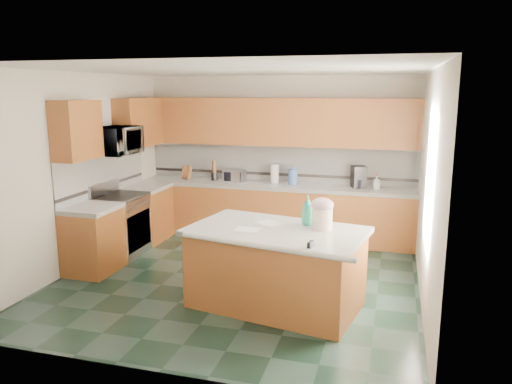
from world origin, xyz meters
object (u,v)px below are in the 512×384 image
(soap_bottle_island, at_px, (308,210))
(island_base, at_px, (276,270))
(toaster_oven, at_px, (234,176))
(island_top, at_px, (276,231))
(treat_jar, at_px, (322,219))
(knife_block, at_px, (187,173))
(coffee_maker, at_px, (359,177))

(soap_bottle_island, bearing_deg, island_base, -143.59)
(toaster_oven, bearing_deg, soap_bottle_island, -37.93)
(island_top, height_order, soap_bottle_island, soap_bottle_island)
(treat_jar, distance_m, toaster_oven, 3.19)
(island_top, height_order, treat_jar, treat_jar)
(island_top, bearing_deg, island_base, 0.00)
(island_top, height_order, knife_block, knife_block)
(treat_jar, bearing_deg, soap_bottle_island, 134.12)
(soap_bottle_island, bearing_deg, coffee_maker, 76.00)
(toaster_oven, xyz_separation_m, coffee_maker, (2.09, 0.03, 0.08))
(island_top, xyz_separation_m, coffee_maker, (0.71, 2.72, 0.20))
(island_top, distance_m, toaster_oven, 3.03)
(treat_jar, relative_size, soap_bottle_island, 0.70)
(island_base, xyz_separation_m, coffee_maker, (0.71, 2.72, 0.66))
(knife_block, distance_m, toaster_oven, 0.88)
(island_top, bearing_deg, soap_bottle_island, 51.84)
(knife_block, distance_m, coffee_maker, 2.96)
(island_base, bearing_deg, island_top, 0.00)
(coffee_maker, bearing_deg, soap_bottle_island, -120.46)
(island_top, height_order, coffee_maker, coffee_maker)
(knife_block, bearing_deg, island_base, -40.80)
(island_top, distance_m, knife_block, 3.52)
(soap_bottle_island, bearing_deg, knife_block, 131.86)
(island_base, relative_size, toaster_oven, 5.47)
(treat_jar, bearing_deg, island_top, -174.02)
(island_base, relative_size, coffee_maker, 5.30)
(knife_block, bearing_deg, toaster_oven, 9.23)
(island_base, distance_m, coffee_maker, 2.89)
(treat_jar, height_order, knife_block, treat_jar)
(treat_jar, bearing_deg, knife_block, 129.65)
(treat_jar, xyz_separation_m, coffee_maker, (0.21, 2.60, 0.05))
(soap_bottle_island, xyz_separation_m, coffee_maker, (0.40, 2.45, 0.00))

